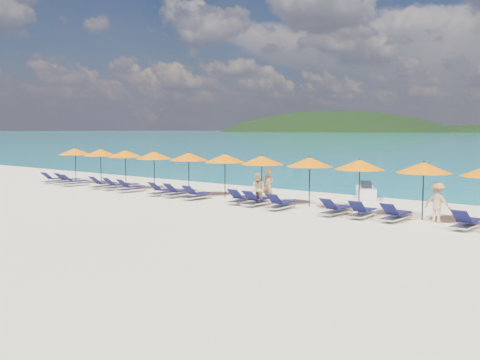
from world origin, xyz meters
The scene contains 33 objects.
ground centered at (0.00, 0.00, 0.00)m, with size 1400.00×1400.00×0.00m, color beige.
headland_main centered at (-300.00, 540.00, -38.00)m, with size 374.00×242.00×126.50m.
headland_small centered at (-150.00, 560.00, -35.00)m, with size 162.00×126.00×85.50m.
jetski centered at (3.12, 9.27, 0.34)m, with size 1.91×2.44×0.82m.
beachgoer_a centered at (0.36, 4.66, 0.81)m, with size 0.59×0.39×1.62m, color tan.
beachgoer_b centered at (0.46, 3.75, 0.74)m, with size 0.72×0.42×1.49m, color tan.
beachgoer_c centered at (8.36, 4.39, 0.76)m, with size 0.99×0.46×1.53m, color tan.
umbrella_0 centered at (-15.34, 4.78, 2.02)m, with size 2.10×2.10×2.28m.
umbrella_1 centered at (-12.77, 4.88, 2.02)m, with size 2.10×2.10×2.28m.
umbrella_2 centered at (-10.31, 4.85, 2.02)m, with size 2.10×2.10×2.28m.
umbrella_3 centered at (-7.52, 4.62, 2.02)m, with size 2.10×2.10×2.28m.
umbrella_4 centered at (-4.99, 4.81, 2.02)m, with size 2.10×2.10×2.28m.
umbrella_5 centered at (-2.48, 4.85, 2.02)m, with size 2.10×2.10×2.28m.
umbrella_6 centered at (-0.03, 4.68, 2.02)m, with size 2.10×2.10×2.28m.
umbrella_7 centered at (2.52, 4.83, 2.02)m, with size 2.10×2.10×2.28m.
umbrella_8 centered at (5.05, 4.62, 2.02)m, with size 2.10×2.10×2.28m.
umbrella_9 centered at (7.72, 4.60, 2.02)m, with size 2.10×2.10×2.28m.
lounger_0 centered at (-15.83, 3.46, 0.24)m, with size 0.77×1.75×0.66m.
lounger_1 centered at (-14.66, 3.68, 0.24)m, with size 0.66×1.72×0.66m.
lounger_2 centered at (-13.34, 3.36, 0.24)m, with size 0.79×1.76×0.66m.
lounger_3 centered at (-10.81, 3.55, 0.24)m, with size 0.67×1.72×0.66m.
lounger_4 centered at (-9.60, 3.60, 0.24)m, with size 0.71×1.73×0.66m.
lounger_5 centered at (-8.17, 3.46, 0.24)m, with size 0.74×1.74×0.66m.
lounger_6 centered at (-5.65, 3.51, 0.24)m, with size 0.75×1.74×0.66m.
lounger_7 centered at (-4.58, 3.57, 0.24)m, with size 0.66×1.72×0.66m.
lounger_8 centered at (-3.15, 3.47, 0.24)m, with size 0.66×1.72×0.66m.
lounger_9 centered at (-0.49, 3.69, 0.24)m, with size 0.77×1.75×0.66m.
lounger_10 centered at (0.51, 3.60, 0.24)m, with size 0.63×1.70×0.66m.
lounger_11 centered at (1.96, 3.37, 0.24)m, with size 0.73×1.74×0.66m.
lounger_12 centered at (4.61, 3.48, 0.24)m, with size 0.78×1.75×0.66m.
lounger_13 centered at (5.72, 3.58, 0.24)m, with size 0.72×1.73×0.66m.
lounger_14 centered at (7.04, 3.67, 0.24)m, with size 0.70×1.73×0.66m.
lounger_15 centered at (9.63, 3.68, 0.24)m, with size 0.76×1.74×0.66m.
Camera 1 is at (15.05, -15.57, 3.49)m, focal length 40.00 mm.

